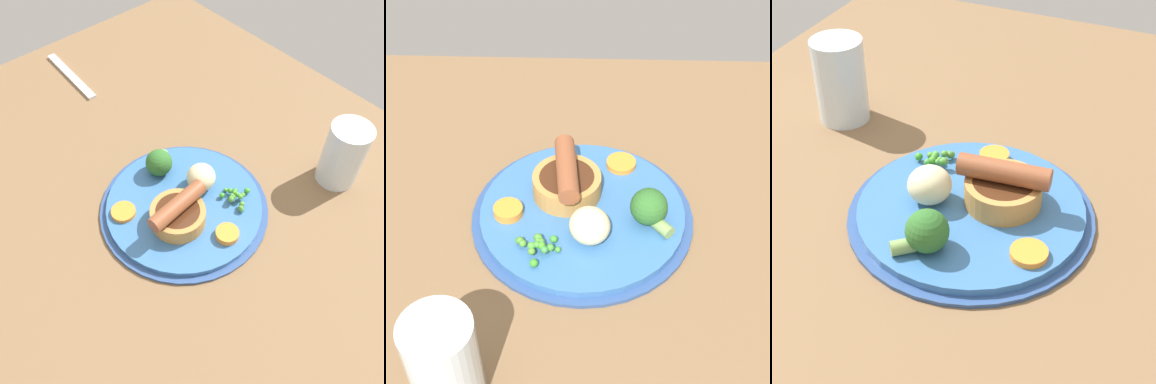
# 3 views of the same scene
# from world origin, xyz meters

# --- Properties ---
(dining_table) EXTENTS (1.10, 0.80, 0.03)m
(dining_table) POSITION_xyz_m (0.00, 0.00, 0.01)
(dining_table) COLOR brown
(dining_table) RESTS_ON ground
(dinner_plate) EXTENTS (0.27, 0.27, 0.01)m
(dinner_plate) POSITION_xyz_m (-0.00, 0.04, 0.04)
(dinner_plate) COLOR #2D4C84
(dinner_plate) RESTS_ON dining_table
(sausage_pudding) EXTENTS (0.08, 0.10, 0.05)m
(sausage_pudding) POSITION_xyz_m (-0.02, 0.07, 0.06)
(sausage_pudding) COLOR #BC8442
(sausage_pudding) RESTS_ON dinner_plate
(pea_pile) EXTENTS (0.05, 0.05, 0.02)m
(pea_pile) POSITION_xyz_m (-0.05, -0.02, 0.05)
(pea_pile) COLOR green
(pea_pile) RESTS_ON dinner_plate
(broccoli_floret_near) EXTENTS (0.05, 0.06, 0.04)m
(broccoli_floret_near) POSITION_xyz_m (0.08, 0.03, 0.07)
(broccoli_floret_near) COLOR #2D6628
(broccoli_floret_near) RESTS_ON dinner_plate
(potato_chunk_0) EXTENTS (0.07, 0.07, 0.04)m
(potato_chunk_0) POSITION_xyz_m (0.01, -0.00, 0.07)
(potato_chunk_0) COLOR beige
(potato_chunk_0) RESTS_ON dinner_plate
(carrot_slice_0) EXTENTS (0.05, 0.05, 0.01)m
(carrot_slice_0) POSITION_xyz_m (0.05, 0.13, 0.05)
(carrot_slice_0) COLOR orange
(carrot_slice_0) RESTS_ON dinner_plate
(carrot_slice_3) EXTENTS (0.05, 0.05, 0.01)m
(carrot_slice_3) POSITION_xyz_m (-0.09, 0.04, 0.05)
(carrot_slice_3) COLOR orange
(carrot_slice_3) RESTS_ON dinner_plate
(drinking_glass) EXTENTS (0.07, 0.07, 0.11)m
(drinking_glass) POSITION_xyz_m (-0.12, -0.19, 0.09)
(drinking_glass) COLOR silver
(drinking_glass) RESTS_ON dining_table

